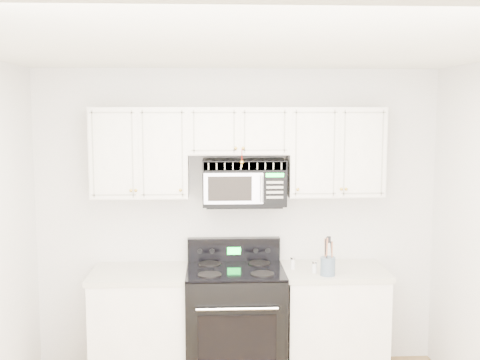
{
  "coord_description": "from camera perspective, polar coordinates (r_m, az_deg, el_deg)",
  "views": [
    {
      "loc": [
        -0.23,
        -3.45,
        2.26
      ],
      "look_at": [
        0.0,
        1.3,
        1.69
      ],
      "focal_mm": 45.0,
      "sensor_mm": 36.0,
      "label": 1
    }
  ],
  "objects": [
    {
      "name": "range",
      "position": [
        5.18,
        -0.45,
        -13.24
      ],
      "size": [
        0.81,
        0.73,
        1.13
      ],
      "color": "black",
      "rests_on": "ground"
    },
    {
      "name": "microwave",
      "position": [
        5.07,
        0.37,
        -0.2
      ],
      "size": [
        0.7,
        0.4,
        0.38
      ],
      "color": "black",
      "rests_on": "ground"
    },
    {
      "name": "base_cabinet_right",
      "position": [
        5.33,
        8.8,
        -13.42
      ],
      "size": [
        0.86,
        0.65,
        0.92
      ],
      "color": "white",
      "rests_on": "ground"
    },
    {
      "name": "shaker_salt",
      "position": [
        5.11,
        5.04,
        -7.84
      ],
      "size": [
        0.04,
        0.04,
        0.1
      ],
      "color": "silver",
      "rests_on": "base_cabinet_right"
    },
    {
      "name": "base_cabinet_left",
      "position": [
        5.26,
        -9.08,
        -13.71
      ],
      "size": [
        0.86,
        0.65,
        0.92
      ],
      "color": "white",
      "rests_on": "ground"
    },
    {
      "name": "room",
      "position": [
        3.59,
        1.03,
        -8.68
      ],
      "size": [
        3.51,
        3.51,
        2.61
      ],
      "color": "#A57B4C",
      "rests_on": "ground"
    },
    {
      "name": "upper_cabinets",
      "position": [
        5.06,
        -0.16,
        3.1
      ],
      "size": [
        2.44,
        0.37,
        0.75
      ],
      "color": "white",
      "rests_on": "ground"
    },
    {
      "name": "shaker_pepper",
      "position": [
        5.01,
        7.07,
        -8.2
      ],
      "size": [
        0.04,
        0.04,
        0.1
      ],
      "color": "silver",
      "rests_on": "base_cabinet_right"
    },
    {
      "name": "utensil_crock",
      "position": [
        4.94,
        8.32,
        -8.01
      ],
      "size": [
        0.12,
        0.12,
        0.32
      ],
      "color": "#4A5B6C",
      "rests_on": "base_cabinet_right"
    }
  ]
}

